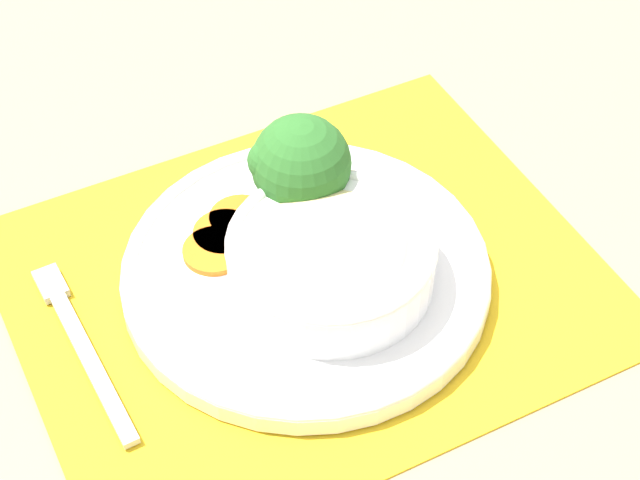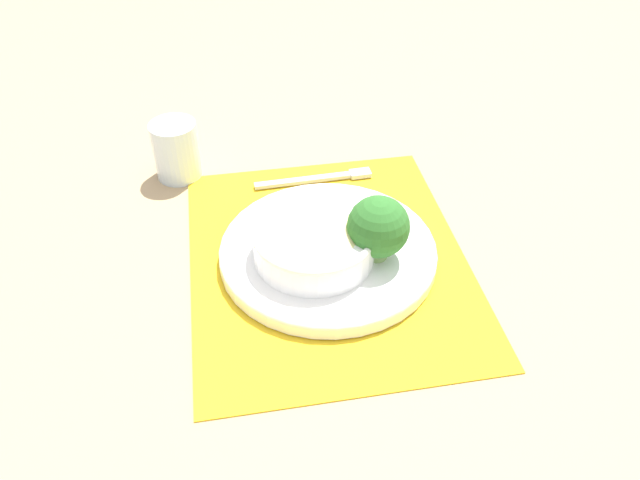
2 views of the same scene
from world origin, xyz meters
TOP-DOWN VIEW (x-y plane):
  - ground_plane at (0.00, 0.00)m, footprint 4.00×4.00m
  - placemat at (0.00, 0.00)m, footprint 0.47×0.40m
  - plate at (0.00, 0.00)m, footprint 0.29×0.29m
  - bowl at (0.01, -0.02)m, footprint 0.16×0.16m
  - broccoli_floret at (0.03, 0.06)m, footprint 0.08×0.08m
  - carrot_slice_near at (-0.02, 0.07)m, footprint 0.05×0.05m
  - carrot_slice_middle at (-0.04, 0.06)m, footprint 0.05×0.05m
  - carrot_slice_far at (-0.05, 0.05)m, footprint 0.05×0.05m
  - water_glass at (-0.25, -0.17)m, footprint 0.07×0.07m
  - fork at (-0.17, 0.04)m, footprint 0.02×0.18m

SIDE VIEW (x-z plane):
  - ground_plane at x=0.00m, z-range 0.00..0.00m
  - placemat at x=0.00m, z-range 0.00..0.00m
  - fork at x=-0.17m, z-range 0.00..0.01m
  - plate at x=0.00m, z-range 0.00..0.03m
  - carrot_slice_near at x=-0.02m, z-range 0.02..0.03m
  - carrot_slice_middle at x=-0.04m, z-range 0.02..0.03m
  - carrot_slice_far at x=-0.05m, z-range 0.02..0.03m
  - water_glass at x=-0.25m, z-range 0.00..0.09m
  - bowl at x=0.01m, z-range 0.02..0.07m
  - broccoli_floret at x=0.03m, z-range 0.02..0.11m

